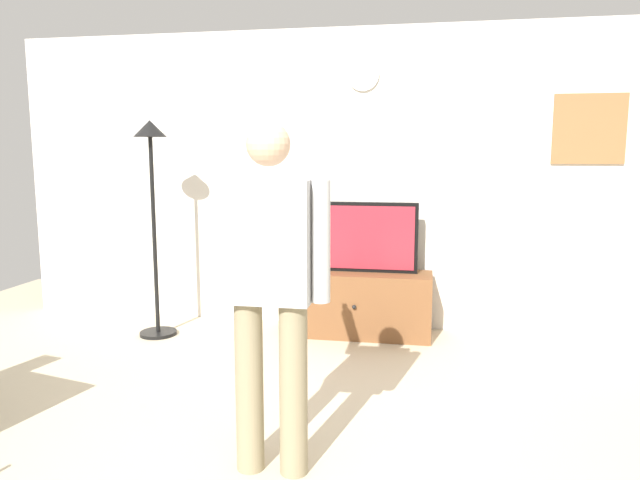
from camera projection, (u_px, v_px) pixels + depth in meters
The scene contains 7 objects.
back_wall at pixel (351, 180), 5.35m from camera, with size 6.40×0.10×2.70m, color silver.
tv_stand at pixel (357, 304), 5.14m from camera, with size 1.29×0.45×0.57m.
television at pixel (358, 237), 5.10m from camera, with size 1.03×0.07×0.61m.
wall_clock at pixel (363, 75), 5.13m from camera, with size 0.28×0.28×0.03m, color white.
framed_picture at pixel (589, 129), 4.87m from camera, with size 0.58×0.04×0.58m, color olive.
floor_lamp at pixel (152, 184), 4.99m from camera, with size 0.32×0.32×1.87m.
person_standing_nearer_lamp at pixel (271, 279), 2.83m from camera, with size 0.59×0.78×1.74m.
Camera 1 is at (0.69, -2.38, 1.58)m, focal length 32.76 mm.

